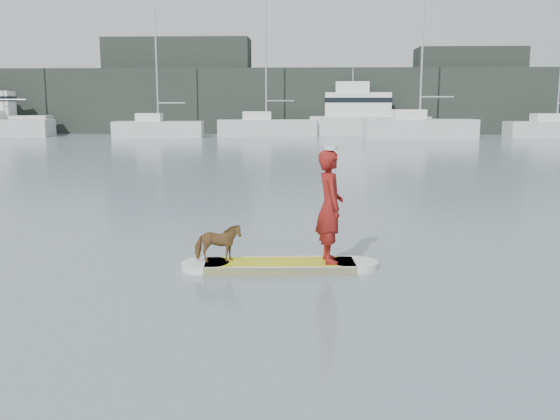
{
  "coord_description": "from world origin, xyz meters",
  "views": [
    {
      "loc": [
        2.94,
        -7.63,
        2.73
      ],
      "look_at": [
        2.45,
        2.52,
        1.0
      ],
      "focal_mm": 40.0,
      "sensor_mm": 36.0,
      "label": 1
    }
  ],
  "objects_px": {
    "sailboat_e": "(418,127)",
    "sailboat_f": "(556,127)",
    "paddler": "(330,206)",
    "sailboat_d": "(265,126)",
    "sailboat_c": "(158,128)",
    "motor_yacht_a": "(365,116)",
    "paddleboard": "(280,265)",
    "dog": "(218,243)"
  },
  "relations": [
    {
      "from": "dog",
      "to": "sailboat_c",
      "type": "distance_m",
      "value": 43.33
    },
    {
      "from": "sailboat_c",
      "to": "sailboat_d",
      "type": "relative_size",
      "value": 0.85
    },
    {
      "from": "sailboat_d",
      "to": "sailboat_e",
      "type": "bearing_deg",
      "value": -23.7
    },
    {
      "from": "dog",
      "to": "motor_yacht_a",
      "type": "xyz_separation_m",
      "value": [
        6.24,
        45.16,
        1.28
      ]
    },
    {
      "from": "sailboat_d",
      "to": "sailboat_f",
      "type": "relative_size",
      "value": 1.01
    },
    {
      "from": "sailboat_d",
      "to": "motor_yacht_a",
      "type": "xyz_separation_m",
      "value": [
        8.6,
        1.17,
        0.84
      ]
    },
    {
      "from": "dog",
      "to": "sailboat_c",
      "type": "relative_size",
      "value": 0.07
    },
    {
      "from": "paddleboard",
      "to": "sailboat_c",
      "type": "distance_m",
      "value": 43.54
    },
    {
      "from": "sailboat_f",
      "to": "sailboat_e",
      "type": "bearing_deg",
      "value": -171.44
    },
    {
      "from": "sailboat_d",
      "to": "sailboat_f",
      "type": "bearing_deg",
      "value": -10.83
    },
    {
      "from": "motor_yacht_a",
      "to": "sailboat_d",
      "type": "bearing_deg",
      "value": -167.32
    },
    {
      "from": "sailboat_c",
      "to": "sailboat_e",
      "type": "bearing_deg",
      "value": -7.47
    },
    {
      "from": "sailboat_e",
      "to": "sailboat_f",
      "type": "height_order",
      "value": "sailboat_e"
    },
    {
      "from": "motor_yacht_a",
      "to": "sailboat_f",
      "type": "bearing_deg",
      "value": -1.89
    },
    {
      "from": "sailboat_e",
      "to": "sailboat_d",
      "type": "bearing_deg",
      "value": 163.07
    },
    {
      "from": "paddler",
      "to": "sailboat_d",
      "type": "xyz_separation_m",
      "value": [
        -4.22,
        43.86,
        -0.17
      ]
    },
    {
      "from": "paddler",
      "to": "dog",
      "type": "bearing_deg",
      "value": 84.13
    },
    {
      "from": "sailboat_e",
      "to": "motor_yacht_a",
      "type": "xyz_separation_m",
      "value": [
        -3.94,
        4.42,
        0.81
      ]
    },
    {
      "from": "paddleboard",
      "to": "motor_yacht_a",
      "type": "distance_m",
      "value": 45.42
    },
    {
      "from": "paddler",
      "to": "sailboat_d",
      "type": "distance_m",
      "value": 44.06
    },
    {
      "from": "paddler",
      "to": "sailboat_e",
      "type": "height_order",
      "value": "sailboat_e"
    },
    {
      "from": "paddleboard",
      "to": "sailboat_c",
      "type": "bearing_deg",
      "value": 102.42
    },
    {
      "from": "sailboat_d",
      "to": "sailboat_e",
      "type": "distance_m",
      "value": 12.96
    },
    {
      "from": "sailboat_d",
      "to": "sailboat_c",
      "type": "bearing_deg",
      "value": -175.62
    },
    {
      "from": "sailboat_c",
      "to": "sailboat_f",
      "type": "height_order",
      "value": "sailboat_f"
    },
    {
      "from": "sailboat_d",
      "to": "paddleboard",
      "type": "bearing_deg",
      "value": -94.76
    },
    {
      "from": "motor_yacht_a",
      "to": "sailboat_e",
      "type": "bearing_deg",
      "value": -43.35
    },
    {
      "from": "dog",
      "to": "sailboat_e",
      "type": "height_order",
      "value": "sailboat_e"
    },
    {
      "from": "sailboat_f",
      "to": "sailboat_d",
      "type": "bearing_deg",
      "value": 174.67
    },
    {
      "from": "paddleboard",
      "to": "dog",
      "type": "xyz_separation_m",
      "value": [
        -1.03,
        -0.07,
        0.38
      ]
    },
    {
      "from": "paddleboard",
      "to": "dog",
      "type": "distance_m",
      "value": 1.11
    },
    {
      "from": "sailboat_d",
      "to": "motor_yacht_a",
      "type": "height_order",
      "value": "sailboat_d"
    },
    {
      "from": "paddleboard",
      "to": "sailboat_c",
      "type": "relative_size",
      "value": 0.31
    },
    {
      "from": "paddler",
      "to": "motor_yacht_a",
      "type": "bearing_deg",
      "value": -15.38
    },
    {
      "from": "dog",
      "to": "paddler",
      "type": "bearing_deg",
      "value": -97.55
    },
    {
      "from": "paddleboard",
      "to": "sailboat_d",
      "type": "bearing_deg",
      "value": 90.47
    },
    {
      "from": "sailboat_c",
      "to": "motor_yacht_a",
      "type": "distance_m",
      "value": 17.81
    },
    {
      "from": "paddler",
      "to": "sailboat_f",
      "type": "bearing_deg",
      "value": -34.78
    },
    {
      "from": "sailboat_d",
      "to": "dog",
      "type": "bearing_deg",
      "value": -96.11
    },
    {
      "from": "paddleboard",
      "to": "paddler",
      "type": "height_order",
      "value": "paddler"
    },
    {
      "from": "paddler",
      "to": "sailboat_e",
      "type": "distance_m",
      "value": 41.45
    },
    {
      "from": "dog",
      "to": "motor_yacht_a",
      "type": "distance_m",
      "value": 45.61
    }
  ]
}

